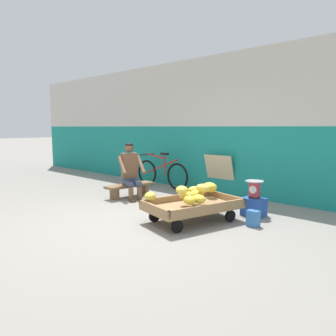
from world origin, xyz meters
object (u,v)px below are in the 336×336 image
Objects in this scene: banana_cart at (193,207)px; weighing_scale at (254,189)px; low_bench at (130,187)px; sign_board at (220,174)px; plastic_crate at (254,207)px; bicycle_near_left at (161,173)px; shopping_bag at (253,218)px; vendor_seated at (131,171)px.

weighing_scale is at bearing 61.48° from banana_cart.
low_bench is 2.01m from sign_board.
bicycle_near_left is (-2.92, 0.78, 0.20)m from plastic_crate.
plastic_crate is at bearing 90.00° from weighing_scale.
banana_cart is at bearing -13.89° from low_bench.
weighing_scale is 0.35× the size of sign_board.
banana_cart reaches higher than shopping_bag.
vendor_seated reaches higher than banana_cart.
sign_board reaches higher than low_bench.
vendor_seated is at bearing -75.13° from bicycle_near_left.
bicycle_near_left is at bearing -166.08° from sign_board.
low_bench is 2.71m from plastic_crate.
vendor_seated is at bearing 178.84° from shopping_bag.
weighing_scale is at bearing -90.00° from plastic_crate.
plastic_crate reaches higher than shopping_bag.
plastic_crate is at bearing 9.36° from low_bench.
shopping_bag is at bearing -62.01° from weighing_scale.
plastic_crate is at bearing -14.99° from bicycle_near_left.
plastic_crate is 0.41× the size of sign_board.
plastic_crate is at bearing -38.13° from sign_board.
low_bench is at bearing -170.64° from plastic_crate.
banana_cart is 1.43× the size of low_bench.
bicycle_near_left is at bearing 101.73° from low_bench.
vendor_seated is at bearing -169.59° from plastic_crate.
sign_board is (-1.46, 1.15, 0.28)m from plastic_crate.
banana_cart is 0.93m from shopping_bag.
low_bench is (-2.14, 0.53, -0.04)m from banana_cart.
vendor_seated is 1.31× the size of sign_board.
vendor_seated reaches higher than bicycle_near_left.
plastic_crate is 0.61m from shopping_bag.
low_bench is at bearing 155.89° from vendor_seated.
weighing_scale reaches higher than banana_cart.
low_bench is 2.72m from weighing_scale.
weighing_scale is at bearing -38.16° from sign_board.
banana_cart is 1.84× the size of sign_board.
sign_board reaches higher than shopping_bag.
banana_cart is at bearing -13.47° from vendor_seated.
low_bench is 1.26m from bicycle_near_left.
shopping_bag is (3.21, -1.32, -0.23)m from bicycle_near_left.
weighing_scale is at bearing -15.01° from bicycle_near_left.
banana_cart is 0.96× the size of bicycle_near_left.
low_bench is 0.38m from vendor_seated.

